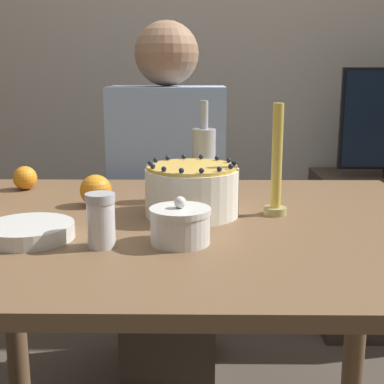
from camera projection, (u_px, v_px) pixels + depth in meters
name	position (u px, v px, depth m)	size (l,w,h in m)	color
wall_behind	(190.00, 31.00, 2.48)	(8.00, 0.05, 2.60)	#ADA393
dining_table	(180.00, 274.00, 1.26)	(1.24, 0.96, 0.78)	brown
cake	(192.00, 190.00, 1.28)	(0.23, 0.23, 0.13)	white
sugar_bowl	(180.00, 225.00, 1.07)	(0.12, 0.12, 0.10)	silver
sugar_shaker	(101.00, 220.00, 1.04)	(0.06, 0.06, 0.11)	white
plate_stack	(29.00, 231.00, 1.10)	(0.19, 0.19, 0.03)	silver
candle	(276.00, 171.00, 1.27)	(0.06, 0.06, 0.27)	tan
bottle	(204.00, 162.00, 1.42)	(0.06, 0.06, 0.26)	#B2B7BC
orange_fruit_0	(96.00, 190.00, 1.37)	(0.08, 0.08, 0.08)	orange
orange_fruit_2	(25.00, 178.00, 1.56)	(0.07, 0.07, 0.07)	orange
person_man_blue_shirt	(168.00, 226.00, 1.95)	(0.40, 0.34, 1.28)	#473D33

